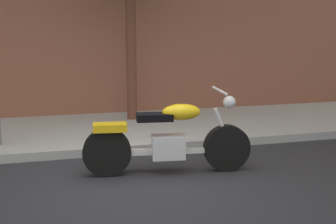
# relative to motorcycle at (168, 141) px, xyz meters

# --- Properties ---
(ground_plane) EXTENTS (60.00, 60.00, 0.00)m
(ground_plane) POSITION_rel_motorcycle_xyz_m (-0.53, -0.30, -0.46)
(ground_plane) COLOR #28282D
(sidewalk) EXTENTS (24.41, 2.90, 0.14)m
(sidewalk) POSITION_rel_motorcycle_xyz_m (-0.53, 2.46, -0.39)
(sidewalk) COLOR #A7A7A7
(sidewalk) RESTS_ON ground
(motorcycle) EXTENTS (2.28, 0.73, 1.14)m
(motorcycle) POSITION_rel_motorcycle_xyz_m (0.00, 0.00, 0.00)
(motorcycle) COLOR black
(motorcycle) RESTS_ON ground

